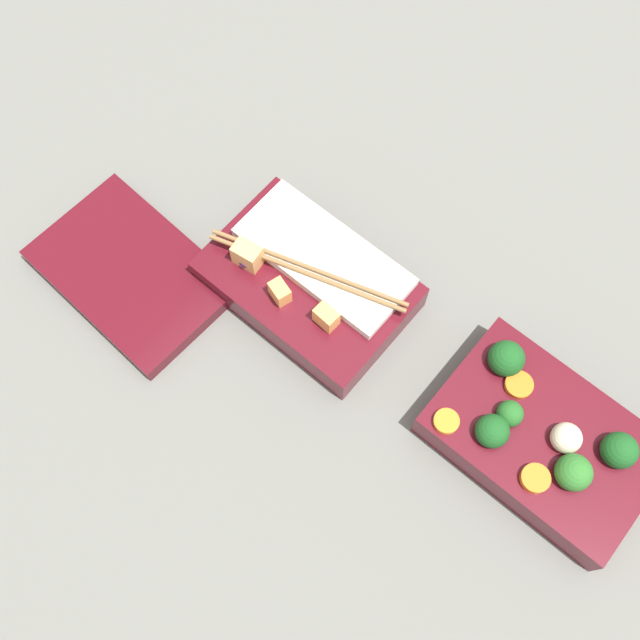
% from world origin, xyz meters
% --- Properties ---
extents(ground_plane, '(3.00, 3.00, 0.00)m').
position_xyz_m(ground_plane, '(0.00, 0.00, 0.00)').
color(ground_plane, slate).
extents(bento_tray_vegetable, '(0.21, 0.14, 0.07)m').
position_xyz_m(bento_tray_vegetable, '(-0.15, 0.01, 0.03)').
color(bento_tray_vegetable, '#510F19').
rests_on(bento_tray_vegetable, ground_plane).
extents(bento_tray_rice, '(0.21, 0.14, 0.07)m').
position_xyz_m(bento_tray_rice, '(0.14, 0.02, 0.03)').
color(bento_tray_rice, '#510F19').
rests_on(bento_tray_rice, ground_plane).
extents(bento_lid, '(0.22, 0.15, 0.02)m').
position_xyz_m(bento_lid, '(0.30, 0.14, 0.01)').
color(bento_lid, '#510F19').
rests_on(bento_lid, ground_plane).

